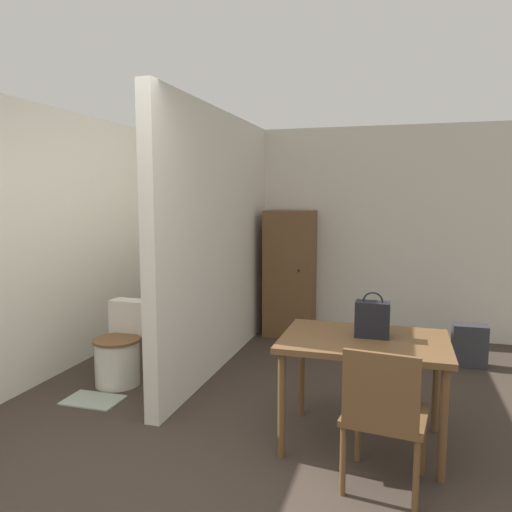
# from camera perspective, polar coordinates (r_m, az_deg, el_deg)

# --- Properties ---
(wall_back) EXTENTS (5.06, 0.12, 2.50)m
(wall_back) POSITION_cam_1_polar(r_m,az_deg,el_deg) (6.27, 6.51, 2.87)
(wall_back) COLOR beige
(wall_back) RESTS_ON ground_plane
(wall_left) EXTENTS (0.12, 5.09, 2.50)m
(wall_left) POSITION_cam_1_polar(r_m,az_deg,el_deg) (5.16, -21.45, 1.55)
(wall_left) COLOR beige
(wall_left) RESTS_ON ground_plane
(partition_wall) EXTENTS (0.12, 2.95, 2.50)m
(partition_wall) POSITION_cam_1_polar(r_m,az_deg,el_deg) (4.96, -4.16, 1.81)
(partition_wall) COLOR beige
(partition_wall) RESTS_ON ground_plane
(dining_table) EXTENTS (1.10, 0.78, 0.74)m
(dining_table) POSITION_cam_1_polar(r_m,az_deg,el_deg) (3.48, 12.26, -10.49)
(dining_table) COLOR brown
(dining_table) RESTS_ON ground_plane
(wooden_chair) EXTENTS (0.51, 0.51, 0.86)m
(wooden_chair) POSITION_cam_1_polar(r_m,az_deg,el_deg) (3.04, 14.39, -16.91)
(wooden_chair) COLOR brown
(wooden_chair) RESTS_ON ground_plane
(toilet) EXTENTS (0.42, 0.57, 0.72)m
(toilet) POSITION_cam_1_polar(r_m,az_deg,el_deg) (4.77, -15.17, -10.31)
(toilet) COLOR silver
(toilet) RESTS_ON ground_plane
(handbag) EXTENTS (0.23, 0.13, 0.31)m
(handbag) POSITION_cam_1_polar(r_m,az_deg,el_deg) (3.47, 13.16, -7.01)
(handbag) COLOR black
(handbag) RESTS_ON dining_table
(wooden_cabinet) EXTENTS (0.57, 0.50, 1.51)m
(wooden_cabinet) POSITION_cam_1_polar(r_m,az_deg,el_deg) (6.05, 3.90, -1.95)
(wooden_cabinet) COLOR brown
(wooden_cabinet) RESTS_ON ground_plane
(bath_mat) EXTENTS (0.46, 0.31, 0.01)m
(bath_mat) POSITION_cam_1_polar(r_m,az_deg,el_deg) (4.51, -18.14, -15.38)
(bath_mat) COLOR #99A899
(bath_mat) RESTS_ON ground_plane
(space_heater) EXTENTS (0.33, 0.19, 0.42)m
(space_heater) POSITION_cam_1_polar(r_m,az_deg,el_deg) (5.47, 23.21, -9.35)
(space_heater) COLOR #2D2D33
(space_heater) RESTS_ON ground_plane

